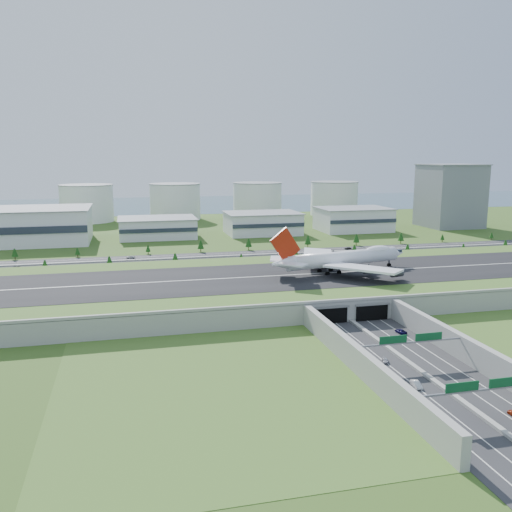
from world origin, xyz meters
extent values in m
plane|color=#2A4C17|center=(0.00, 0.00, 0.00)|extent=(1200.00, 1200.00, 0.00)
cube|color=#989893|center=(0.00, 0.00, 4.00)|extent=(520.00, 100.00, 8.00)
cube|color=#3D591E|center=(0.00, 0.00, 8.08)|extent=(520.00, 100.00, 0.16)
cube|color=black|center=(0.00, 0.00, 8.22)|extent=(520.00, 58.00, 0.12)
cube|color=silver|center=(0.00, 0.00, 8.30)|extent=(520.00, 0.90, 0.02)
cube|color=#989893|center=(0.00, -49.40, 8.60)|extent=(520.00, 1.20, 1.20)
cube|color=#28282B|center=(0.00, -110.00, 0.06)|extent=(34.00, 120.00, 0.12)
cube|color=#989893|center=(0.00, -110.00, 0.45)|extent=(1.60, 120.00, 0.90)
cube|color=#989893|center=(-18.20, -100.00, 4.00)|extent=(2.40, 100.00, 8.00)
cube|color=#989893|center=(18.20, -100.00, 4.00)|extent=(2.40, 100.00, 8.00)
cube|color=black|center=(-8.50, -50.20, 3.20)|extent=(13.00, 1.20, 6.00)
cube|color=black|center=(8.50, -50.20, 3.20)|extent=(13.00, 1.20, 6.00)
cylinder|color=gray|center=(-19.00, -95.00, 3.50)|extent=(0.70, 0.70, 7.00)
cylinder|color=gray|center=(19.00, -95.00, 3.50)|extent=(0.70, 0.70, 7.00)
cube|color=gray|center=(0.00, -95.00, 7.20)|extent=(38.00, 0.50, 0.50)
cube|color=#0C4C23|center=(-6.00, -95.10, 8.60)|extent=(9.00, 0.30, 2.40)
cube|color=#0C4C23|center=(6.00, -95.10, 8.60)|extent=(9.00, 0.30, 2.40)
cylinder|color=gray|center=(-19.00, -130.00, 3.50)|extent=(0.70, 0.70, 7.00)
cube|color=gray|center=(0.00, -130.00, 7.20)|extent=(38.00, 0.50, 0.50)
cube|color=#0C4C23|center=(-6.00, -130.10, 8.60)|extent=(9.00, 0.30, 2.40)
cube|color=#0C4C23|center=(6.00, -130.10, 8.60)|extent=(9.00, 0.30, 2.40)
cube|color=#28282B|center=(0.00, 95.00, 0.06)|extent=(560.00, 36.00, 0.12)
cylinder|color=#3D2819|center=(-127.89, 73.00, 1.25)|extent=(0.50, 0.50, 2.49)
cone|color=black|center=(-127.89, 73.00, 4.43)|extent=(3.88, 3.88, 4.98)
cylinder|color=#3D2819|center=(-93.57, 73.00, 1.36)|extent=(0.50, 0.50, 2.72)
cone|color=black|center=(-93.57, 73.00, 4.84)|extent=(4.23, 4.23, 5.44)
cylinder|color=#3D2819|center=(-56.67, 73.00, 1.38)|extent=(0.50, 0.50, 2.77)
cone|color=black|center=(-56.67, 73.00, 4.92)|extent=(4.30, 4.30, 5.53)
cylinder|color=#3D2819|center=(-17.50, 73.00, 1.03)|extent=(0.50, 0.50, 2.07)
cone|color=black|center=(-17.50, 73.00, 3.67)|extent=(3.21, 3.21, 4.13)
cylinder|color=#3D2819|center=(17.07, 73.00, 1.13)|extent=(0.50, 0.50, 2.27)
cone|color=black|center=(17.07, 73.00, 4.03)|extent=(3.53, 3.53, 4.53)
cylinder|color=#3D2819|center=(55.08, 73.00, 1.51)|extent=(0.50, 0.50, 3.03)
cone|color=black|center=(55.08, 73.00, 5.38)|extent=(4.71, 4.71, 6.05)
cylinder|color=#3D2819|center=(91.88, 73.00, 1.33)|extent=(0.50, 0.50, 2.66)
cone|color=black|center=(91.88, 73.00, 4.73)|extent=(4.14, 4.14, 5.33)
cylinder|color=#3D2819|center=(132.59, 73.00, 1.10)|extent=(0.50, 0.50, 2.21)
cone|color=black|center=(132.59, 73.00, 3.93)|extent=(3.44, 3.44, 4.42)
cylinder|color=#3D2819|center=(164.58, 73.00, 1.33)|extent=(0.50, 0.50, 2.66)
cone|color=black|center=(164.58, 73.00, 4.73)|extent=(4.14, 4.14, 5.33)
cylinder|color=#3D2819|center=(-151.31, 117.00, 1.24)|extent=(0.50, 0.50, 2.48)
cone|color=black|center=(-151.31, 117.00, 4.41)|extent=(3.86, 3.86, 4.97)
cylinder|color=#3D2819|center=(-114.31, 117.00, 1.03)|extent=(0.50, 0.50, 2.07)
cone|color=black|center=(-114.31, 117.00, 3.68)|extent=(3.22, 3.22, 4.14)
cylinder|color=#3D2819|center=(-70.35, 117.00, 1.04)|extent=(0.50, 0.50, 2.08)
cone|color=black|center=(-70.35, 117.00, 3.69)|extent=(3.23, 3.23, 4.15)
cylinder|color=#3D2819|center=(-35.78, 117.00, 1.40)|extent=(0.50, 0.50, 2.80)
cone|color=black|center=(-35.78, 117.00, 4.98)|extent=(4.36, 4.36, 5.61)
cylinder|color=#3D2819|center=(-3.04, 117.00, 1.43)|extent=(0.50, 0.50, 2.86)
cone|color=black|center=(-3.04, 117.00, 5.08)|extent=(4.45, 4.45, 5.72)
cylinder|color=#3D2819|center=(39.48, 117.00, 1.50)|extent=(0.50, 0.50, 3.00)
cone|color=black|center=(39.48, 117.00, 5.33)|extent=(4.66, 4.66, 6.00)
cylinder|color=#3D2819|center=(75.91, 117.00, 1.48)|extent=(0.50, 0.50, 2.95)
cone|color=black|center=(75.91, 117.00, 5.25)|extent=(4.60, 4.60, 5.91)
cylinder|color=#3D2819|center=(110.90, 117.00, 1.42)|extent=(0.50, 0.50, 2.83)
cone|color=black|center=(110.90, 117.00, 5.04)|extent=(4.41, 4.41, 5.67)
cylinder|color=#3D2819|center=(144.87, 117.00, 1.00)|extent=(0.50, 0.50, 2.01)
cone|color=black|center=(144.87, 117.00, 3.57)|extent=(3.12, 3.12, 4.02)
cylinder|color=#3D2819|center=(186.77, 117.00, 1.01)|extent=(0.50, 0.50, 2.03)
cone|color=black|center=(186.77, 117.00, 3.60)|extent=(3.15, 3.15, 4.05)
cube|color=silver|center=(-170.00, 185.00, 12.50)|extent=(120.00, 60.00, 25.00)
cube|color=silver|center=(-60.00, 190.00, 7.50)|extent=(58.00, 42.00, 15.00)
cube|color=silver|center=(25.00, 190.00, 8.50)|extent=(58.00, 42.00, 17.00)
cube|color=silver|center=(105.00, 190.00, 9.50)|extent=(58.00, 42.00, 19.00)
cube|color=slate|center=(200.00, 195.00, 27.50)|extent=(46.00, 46.00, 55.00)
cylinder|color=white|center=(-120.00, 310.00, 17.50)|extent=(50.00, 50.00, 35.00)
cylinder|color=white|center=(-35.00, 310.00, 17.50)|extent=(50.00, 50.00, 35.00)
cylinder|color=white|center=(50.00, 310.00, 17.50)|extent=(50.00, 50.00, 35.00)
cylinder|color=white|center=(135.00, 310.00, 17.50)|extent=(50.00, 50.00, 35.00)
cube|color=#345463|center=(0.00, 480.00, 0.03)|extent=(1200.00, 260.00, 0.06)
cylinder|color=white|center=(17.50, 1.53, 14.67)|extent=(61.70, 20.50, 7.05)
cone|color=white|center=(49.72, 8.82, 14.67)|extent=(10.15, 8.82, 7.05)
cone|color=white|center=(-14.72, -5.77, 15.11)|extent=(12.30, 9.31, 7.05)
ellipsoid|color=white|center=(37.95, 6.16, 17.20)|extent=(15.87, 8.67, 4.33)
cube|color=white|center=(19.49, -17.22, 13.57)|extent=(33.45, 33.56, 1.74)
cube|color=white|center=(11.21, 19.30, 13.57)|extent=(24.43, 35.92, 1.74)
cylinder|color=#38383D|center=(25.54, -10.20, 11.14)|extent=(6.31, 4.49, 3.30)
cylinder|color=#38383D|center=(34.48, -20.60, 11.14)|extent=(6.31, 4.49, 3.30)
cylinder|color=#38383D|center=(19.70, 15.57, 11.14)|extent=(6.31, 4.49, 3.30)
cylinder|color=#38383D|center=(23.29, 28.81, 11.14)|extent=(6.31, 4.49, 3.30)
cube|color=white|center=(-12.06, -12.51, 15.99)|extent=(13.08, 13.38, 0.66)
cube|color=white|center=(-15.23, 1.45, 15.99)|extent=(9.90, 13.53, 0.66)
cube|color=#A91D0B|center=(-13.65, -5.53, 23.48)|extent=(15.53, 4.43, 16.51)
cylinder|color=black|center=(45.25, 7.81, 8.89)|extent=(2.09, 0.77, 2.09)
cylinder|color=black|center=(13.98, -2.88, 8.89)|extent=(2.09, 0.77, 2.09)
cylinder|color=black|center=(12.42, 3.99, 8.89)|extent=(2.09, 0.77, 2.09)
cylinder|color=black|center=(7.54, -4.34, 8.89)|extent=(2.09, 0.77, 2.09)
cylinder|color=black|center=(5.98, 2.53, 8.89)|extent=(2.09, 0.77, 2.09)
imported|color=silver|center=(-6.60, -91.78, 0.84)|extent=(3.02, 4.58, 1.45)
imported|color=silver|center=(-6.64, -110.59, 0.94)|extent=(2.23, 5.15, 1.65)
imported|color=#0E0B39|center=(11.86, -67.37, 0.86)|extent=(2.91, 5.54, 1.49)
imported|color=#56565B|center=(-144.93, 87.96, 0.84)|extent=(4.26, 1.84, 1.43)
imported|color=black|center=(63.21, 101.73, 0.91)|extent=(4.93, 2.18, 1.57)
imported|color=#B8B7BC|center=(163.94, 87.92, 0.81)|extent=(5.32, 3.29, 1.37)
imported|color=silver|center=(-81.73, 103.29, 0.91)|extent=(5.88, 4.20, 1.58)
camera|label=1|loc=(-83.04, -237.59, 63.66)|focal=38.00mm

